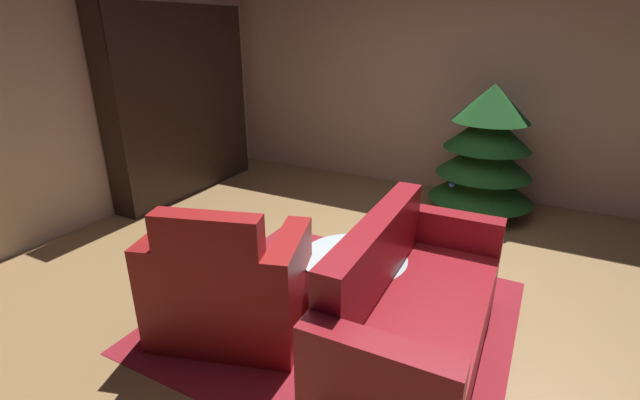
{
  "coord_description": "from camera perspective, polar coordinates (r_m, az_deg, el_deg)",
  "views": [
    {
      "loc": [
        0.99,
        -2.59,
        1.9
      ],
      "look_at": [
        -0.41,
        0.07,
        0.72
      ],
      "focal_mm": 24.75,
      "sensor_mm": 36.0,
      "label": 1
    }
  ],
  "objects": [
    {
      "name": "armchair_red",
      "position": [
        2.94,
        -11.72,
        -11.12
      ],
      "size": [
        1.1,
        0.91,
        0.95
      ],
      "color": "maroon",
      "rests_on": "ground"
    },
    {
      "name": "book_stack_on_table",
      "position": [
        3.02,
        4.28,
        -6.79
      ],
      "size": [
        0.19,
        0.19,
        0.06
      ],
      "color": "gray",
      "rests_on": "coffee_table"
    },
    {
      "name": "ground_plane",
      "position": [
        3.36,
        5.72,
        -13.04
      ],
      "size": [
        7.29,
        7.29,
        0.0
      ],
      "primitive_type": "plane",
      "color": "olive"
    },
    {
      "name": "coffee_table",
      "position": [
        3.05,
        4.39,
        -8.01
      ],
      "size": [
        0.73,
        0.73,
        0.44
      ],
      "color": "black",
      "rests_on": "ground"
    },
    {
      "name": "decorated_tree",
      "position": [
        4.92,
        20.65,
        5.94
      ],
      "size": [
        1.08,
        1.08,
        1.38
      ],
      "color": "brown",
      "rests_on": "ground"
    },
    {
      "name": "area_rug",
      "position": [
        3.22,
        2.32,
        -14.57
      ],
      "size": [
        2.28,
        2.1,
        0.01
      ],
      "primitive_type": "cube",
      "color": "maroon",
      "rests_on": "ground"
    },
    {
      "name": "bookshelf_unit",
      "position": [
        5.56,
        -16.57,
        11.85
      ],
      "size": [
        0.32,
        1.98,
        2.13
      ],
      "color": "black",
      "rests_on": "ground"
    },
    {
      "name": "wall_back",
      "position": [
        5.48,
        17.63,
        13.93
      ],
      "size": [
        6.2,
        0.06,
        2.53
      ],
      "primitive_type": "cube",
      "color": "tan",
      "rests_on": "ground"
    },
    {
      "name": "couch_red",
      "position": [
        2.76,
        11.76,
        -14.3
      ],
      "size": [
        0.76,
        1.68,
        0.88
      ],
      "color": "maroon",
      "rests_on": "ground"
    },
    {
      "name": "bottle_on_table",
      "position": [
        2.82,
        5.97,
        -7.42
      ],
      "size": [
        0.07,
        0.07,
        0.25
      ],
      "color": "navy",
      "rests_on": "coffee_table"
    },
    {
      "name": "wall_left",
      "position": [
        4.85,
        -30.14,
        11.2
      ],
      "size": [
        0.06,
        5.6,
        2.53
      ],
      "primitive_type": "cube",
      "color": "tan",
      "rests_on": "ground"
    }
  ]
}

